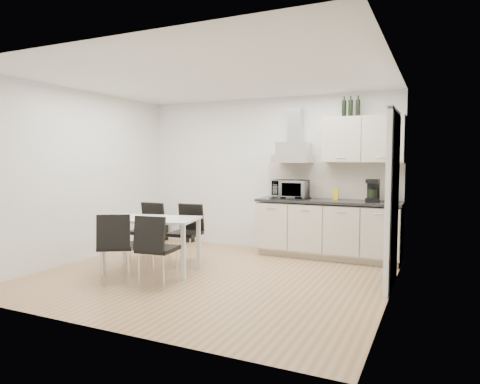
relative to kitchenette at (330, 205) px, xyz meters
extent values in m
plane|color=tan|center=(-1.18, -1.73, -0.83)|extent=(4.50, 4.50, 0.00)
cube|color=white|center=(-1.18, 0.27, 0.47)|extent=(4.50, 0.10, 2.60)
cube|color=white|center=(-1.18, -3.73, 0.47)|extent=(4.50, 0.10, 2.60)
cube|color=white|center=(-3.43, -1.73, 0.47)|extent=(0.10, 4.00, 2.60)
cube|color=white|center=(1.07, -1.73, 0.47)|extent=(0.10, 4.00, 2.60)
plane|color=white|center=(-1.18, -1.73, 1.77)|extent=(4.50, 4.50, 0.00)
cube|color=white|center=(1.03, -1.18, 0.22)|extent=(0.08, 1.04, 2.10)
cube|color=beige|center=(-0.03, 0.01, -0.78)|extent=(2.16, 0.52, 0.10)
cube|color=beige|center=(-0.03, -0.03, -0.35)|extent=(2.20, 0.60, 0.76)
cube|color=#242426|center=(-0.03, -0.04, 0.07)|extent=(2.22, 0.64, 0.04)
cube|color=beige|center=(-0.03, 0.25, 0.38)|extent=(2.20, 0.02, 0.58)
cube|color=beige|center=(0.47, 0.09, 1.02)|extent=(1.20, 0.35, 0.70)
cube|color=silver|center=(-0.63, 0.05, 0.82)|extent=(0.60, 0.46, 0.30)
cube|color=silver|center=(-0.63, 0.16, 1.27)|extent=(0.22, 0.20, 0.55)
imported|color=silver|center=(-0.64, -0.05, 0.27)|extent=(0.56, 0.33, 0.37)
cube|color=yellow|center=(0.07, 0.07, 0.18)|extent=(0.08, 0.04, 0.18)
cylinder|color=brown|center=(0.90, -0.08, 0.14)|extent=(0.04, 0.04, 0.11)
cylinder|color=#4C6626|center=(0.96, -0.08, 0.14)|extent=(0.04, 0.04, 0.11)
cylinder|color=black|center=(0.17, 0.09, 1.53)|extent=(0.07, 0.07, 0.32)
cylinder|color=black|center=(0.27, 0.09, 1.53)|extent=(0.07, 0.07, 0.32)
cylinder|color=black|center=(0.38, 0.09, 1.53)|extent=(0.07, 0.07, 0.32)
cube|color=white|center=(-2.04, -1.88, -0.10)|extent=(1.38, 0.96, 0.03)
cube|color=white|center=(-2.53, -2.30, -0.47)|extent=(0.06, 0.06, 0.72)
cube|color=white|center=(-1.41, -2.06, -0.47)|extent=(0.06, 0.06, 0.72)
cube|color=white|center=(-2.66, -1.70, -0.47)|extent=(0.06, 0.06, 0.72)
cube|color=white|center=(-1.54, -1.46, -0.47)|extent=(0.06, 0.06, 0.72)
cube|color=black|center=(-3.31, -0.08, -0.61)|extent=(0.27, 0.54, 0.44)
cube|color=gold|center=(-3.19, -0.08, -0.46)|extent=(0.06, 0.47, 0.07)
cube|color=black|center=(-2.71, 0.17, -0.69)|extent=(0.20, 0.18, 0.28)
camera|label=1|loc=(1.54, -6.64, 0.72)|focal=32.00mm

